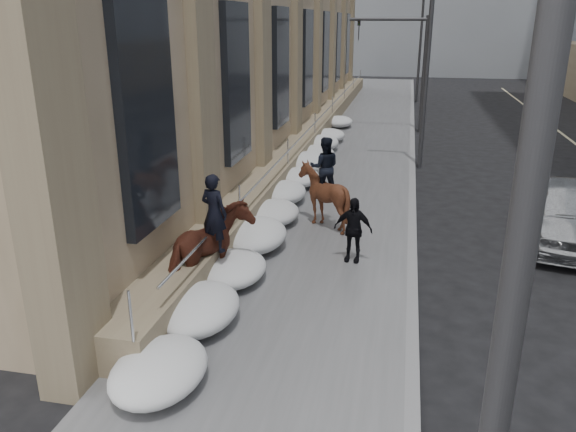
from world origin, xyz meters
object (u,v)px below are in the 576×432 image
at_px(pedestrian, 353,230).
at_px(car_silver, 568,212).
at_px(mounted_horse_left, 210,246).
at_px(mounted_horse_right, 323,191).

height_order(pedestrian, car_silver, pedestrian).
bearing_deg(pedestrian, mounted_horse_left, -135.88).
bearing_deg(car_silver, mounted_horse_right, -168.37).
bearing_deg(car_silver, pedestrian, -145.32).
distance_m(mounted_horse_right, pedestrian, 2.61).
bearing_deg(pedestrian, car_silver, 33.26).
height_order(mounted_horse_left, car_silver, mounted_horse_left).
distance_m(mounted_horse_right, car_silver, 6.64).
bearing_deg(mounted_horse_right, mounted_horse_left, 58.78).
xyz_separation_m(pedestrian, car_silver, (5.54, 2.77, -0.09)).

